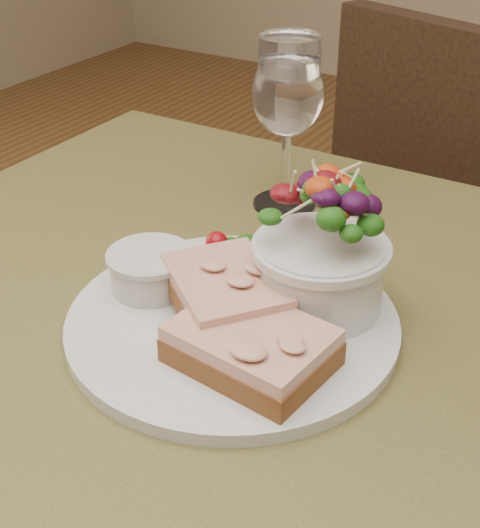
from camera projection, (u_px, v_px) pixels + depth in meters
The scene contains 9 objects.
cafe_table at pixel (212, 415), 0.68m from camera, with size 0.80×0.80×0.75m.
chair_far at pixel (476, 357), 1.32m from camera, with size 0.54×0.54×0.90m.
dinner_plate at pixel (232, 322), 0.63m from camera, with size 0.28×0.28×0.01m, color silver.
sandwich_front at pixel (251, 346), 0.56m from camera, with size 0.13×0.10×0.03m.
sandwich_back at pixel (226, 292), 0.61m from camera, with size 0.14×0.13×0.03m.
ramekin at pixel (150, 269), 0.65m from camera, with size 0.07×0.07×0.04m.
salad_bowl at pixel (321, 245), 0.61m from camera, with size 0.11×0.11×0.13m.
garnish at pixel (229, 245), 0.71m from camera, with size 0.05×0.04×0.02m.
wine_glass at pixel (288, 99), 0.77m from camera, with size 0.08×0.08×0.18m.
Camera 1 is at (0.29, -0.42, 1.12)m, focal length 50.00 mm.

